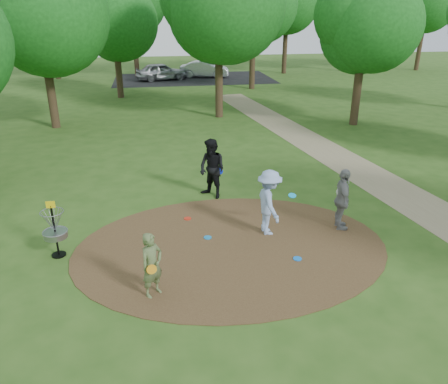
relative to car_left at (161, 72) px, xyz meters
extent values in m
plane|color=#2D5119|center=(0.86, -29.52, -0.74)|extent=(100.00, 100.00, 0.00)
cylinder|color=#47301C|center=(0.86, -29.52, -0.73)|extent=(8.40, 8.40, 0.02)
cube|color=#8C7A5B|center=(7.36, -27.52, -0.74)|extent=(7.55, 39.89, 0.01)
cube|color=black|center=(2.86, 0.48, -0.74)|extent=(14.00, 8.00, 0.01)
imported|color=#5A6B3E|center=(-1.23, -31.32, 0.02)|extent=(0.66, 0.64, 1.53)
cylinder|color=orange|center=(-1.24, -31.55, 0.07)|extent=(0.22, 0.07, 0.22)
imported|color=#96B0E0|center=(2.03, -28.91, 0.20)|extent=(0.79, 1.27, 1.89)
cylinder|color=#0DA2EB|center=(2.70, -28.89, 0.36)|extent=(0.23, 0.22, 0.08)
imported|color=black|center=(0.83, -26.10, 0.26)|extent=(1.21, 1.24, 2.01)
cylinder|color=#0B23C5|center=(1.09, -26.07, 0.15)|extent=(0.22, 0.07, 0.22)
imported|color=gray|center=(4.15, -28.99, 0.17)|extent=(0.65, 1.14, 1.83)
cylinder|color=white|center=(4.06, -28.99, 0.42)|extent=(0.22, 0.06, 0.22)
cylinder|color=#177DBF|center=(0.29, -28.96, -0.72)|extent=(0.22, 0.22, 0.02)
cylinder|color=blue|center=(2.41, -30.44, -0.72)|extent=(0.22, 0.22, 0.02)
cylinder|color=red|center=(-0.16, -27.69, -0.72)|extent=(0.22, 0.22, 0.02)
imported|color=#96999D|center=(0.00, 0.00, 0.00)|extent=(4.68, 2.88, 1.49)
imported|color=#B5B9BD|center=(3.92, 1.04, -0.02)|extent=(4.61, 2.50, 1.44)
cylinder|color=black|center=(-3.64, -29.22, -0.07)|extent=(0.05, 0.05, 1.35)
cylinder|color=black|center=(-3.64, -29.22, -0.72)|extent=(0.36, 0.36, 0.04)
cylinder|color=gray|center=(-3.64, -29.22, -0.12)|extent=(0.60, 0.60, 0.16)
torus|color=gray|center=(-3.64, -29.22, -0.04)|extent=(0.63, 0.63, 0.03)
torus|color=gray|center=(-3.64, -29.22, 0.51)|extent=(0.58, 0.58, 0.02)
cube|color=yellow|center=(-3.64, -29.22, 0.71)|extent=(0.22, 0.02, 0.18)
cylinder|color=#332316|center=(-6.14, -15.52, 1.16)|extent=(0.44, 0.44, 3.80)
sphere|color=#165217|center=(-6.14, -15.52, 4.70)|extent=(5.97, 5.97, 5.97)
cylinder|color=#332316|center=(2.86, -14.52, 1.35)|extent=(0.44, 0.44, 4.18)
sphere|color=#165217|center=(2.86, -14.52, 5.16)|extent=(6.26, 6.26, 6.26)
cylinder|color=#332316|center=(9.86, -17.52, 1.06)|extent=(0.44, 0.44, 3.61)
sphere|color=#165217|center=(9.86, -17.52, 4.15)|extent=(4.66, 4.66, 4.66)
cylinder|color=#332316|center=(-3.14, -7.52, 0.97)|extent=(0.44, 0.44, 3.42)
sphere|color=#165217|center=(-3.14, -7.52, 4.06)|extent=(5.02, 5.02, 5.02)
cylinder|color=#332316|center=(6.86, -5.52, 1.44)|extent=(0.44, 0.44, 4.37)
sphere|color=#165217|center=(6.86, -5.52, 5.14)|extent=(5.51, 5.51, 5.51)
camera|label=1|loc=(-1.01, -39.59, 5.21)|focal=35.00mm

